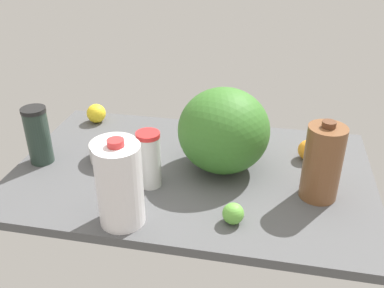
{
  "coord_description": "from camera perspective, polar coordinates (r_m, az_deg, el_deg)",
  "views": [
    {
      "loc": [
        24.24,
        -120.65,
        80.64
      ],
      "look_at": [
        0.0,
        0.0,
        13.0
      ],
      "focal_mm": 40.0,
      "sensor_mm": 36.0,
      "label": 1
    }
  ],
  "objects": [
    {
      "name": "tumbler_cup",
      "position": [
        1.34,
        -5.74,
        -2.04
      ],
      "size": [
        7.47,
        7.47,
        18.66
      ],
      "color": "silver",
      "rests_on": "countertop"
    },
    {
      "name": "mixing_bowl",
      "position": [
        1.53,
        -10.33,
        -0.89
      ],
      "size": [
        17.08,
        17.08,
        6.23
      ],
      "primitive_type": "cylinder",
      "color": "silver",
      "rests_on": "countertop"
    },
    {
      "name": "watermelon",
      "position": [
        1.4,
        4.24,
        1.8
      ],
      "size": [
        30.18,
        30.18,
        28.25
      ],
      "primitive_type": "ellipsoid",
      "color": "#387328",
      "rests_on": "countertop"
    },
    {
      "name": "chocolate_milk_jug",
      "position": [
        1.32,
        17.01,
        -2.38
      ],
      "size": [
        11.35,
        11.35,
        25.42
      ],
      "color": "brown",
      "rests_on": "countertop"
    },
    {
      "name": "milk_jug",
      "position": [
        1.18,
        -9.62,
        -5.37
      ],
      "size": [
        12.78,
        12.78,
        26.03
      ],
      "color": "white",
      "rests_on": "countertop"
    },
    {
      "name": "shaker_bottle",
      "position": [
        1.55,
        -19.85,
        1.09
      ],
      "size": [
        8.29,
        8.29,
        20.25
      ],
      "color": "#283930",
      "rests_on": "countertop"
    },
    {
      "name": "orange_far_back",
      "position": [
        1.55,
        15.25,
        -0.78
      ],
      "size": [
        7.31,
        7.31,
        7.31
      ],
      "primitive_type": "sphere",
      "color": "orange",
      "rests_on": "countertop"
    },
    {
      "name": "lime_by_jug",
      "position": [
        1.22,
        5.51,
        -9.22
      ],
      "size": [
        6.15,
        6.15,
        6.15
      ],
      "primitive_type": "sphere",
      "color": "#66B241",
      "rests_on": "countertop"
    },
    {
      "name": "lime_beside_bowl",
      "position": [
        1.67,
        8.53,
        1.72
      ],
      "size": [
        5.16,
        5.16,
        5.16
      ],
      "primitive_type": "sphere",
      "color": "#5EBC3C",
      "rests_on": "countertop"
    },
    {
      "name": "lemon_loose",
      "position": [
        1.81,
        -12.65,
        4.01
      ],
      "size": [
        7.8,
        7.8,
        7.8
      ],
      "primitive_type": "sphere",
      "color": "yellow",
      "rests_on": "countertop"
    },
    {
      "name": "countertop",
      "position": [
        1.46,
        -0.0,
        -3.95
      ],
      "size": [
        120.0,
        76.0,
        3.0
      ],
      "primitive_type": "cube",
      "color": "#505153",
      "rests_on": "ground"
    }
  ]
}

